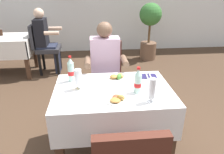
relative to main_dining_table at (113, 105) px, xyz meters
name	(u,v)px	position (x,y,z in m)	size (l,w,h in m)	color
ground_plane	(104,143)	(-0.09, 0.10, -0.57)	(11.00, 11.00, 0.00)	#473323
main_dining_table	(113,105)	(0.00, 0.00, 0.00)	(1.13, 0.79, 0.75)	white
chair_far_diner_seat	(107,75)	(0.00, 0.78, -0.01)	(0.44, 0.50, 0.97)	#4C2319
seated_diner_far	(105,67)	(-0.03, 0.68, 0.14)	(0.50, 0.46, 1.26)	#282D42
plate_near_camera	(116,99)	(0.01, -0.22, 0.19)	(0.22, 0.22, 0.06)	white
plate_far_diner	(118,78)	(0.07, 0.20, 0.20)	(0.26, 0.26, 0.07)	white
beer_glass_left	(78,79)	(-0.33, 0.03, 0.28)	(0.07, 0.07, 0.20)	white
beer_glass_middle	(152,90)	(0.30, -0.27, 0.29)	(0.07, 0.07, 0.22)	white
cola_bottle_primary	(138,82)	(0.22, -0.09, 0.29)	(0.07, 0.07, 0.25)	silver
cola_bottle_secondary	(71,70)	(-0.41, 0.22, 0.30)	(0.07, 0.07, 0.27)	silver
napkin_cutlery_set	(148,76)	(0.41, 0.25, 0.18)	(0.18, 0.19, 0.01)	#231E4C
background_dining_table	(7,47)	(-1.81, 2.29, -0.01)	(0.96, 0.74, 0.75)	white
background_chair_right	(44,46)	(-1.13, 2.29, -0.01)	(0.50, 0.44, 0.97)	#2D2D33
background_patron	(45,38)	(-1.08, 2.29, 0.14)	(0.46, 0.50, 1.26)	#282D42
background_table_tumbler	(1,33)	(-1.91, 2.40, 0.23)	(0.06, 0.06, 0.11)	black
potted_plant_corner	(150,26)	(1.13, 2.91, 0.20)	(0.49, 0.49, 1.28)	brown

